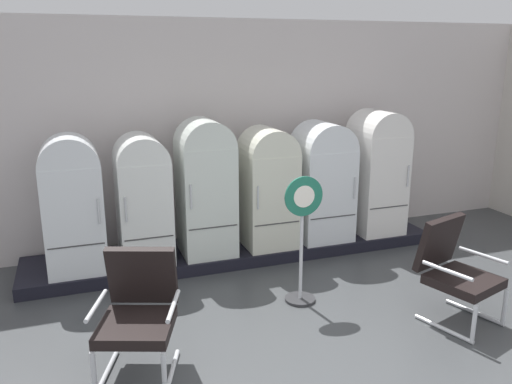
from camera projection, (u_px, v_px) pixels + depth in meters
The scene contains 11 objects.
back_wall at pixel (222, 133), 6.84m from camera, with size 11.76×0.12×2.94m.
display_plinth at pixel (238, 250), 6.64m from camera, with size 5.19×0.95×0.14m, color black.
refrigerator_0 at pixel (72, 201), 5.65m from camera, with size 0.63×0.61×1.53m.
refrigerator_1 at pixel (143, 195), 5.94m from camera, with size 0.59×0.70×1.49m.
refrigerator_2 at pixel (206, 183), 6.15m from camera, with size 0.63×0.66×1.63m.
refrigerator_3 at pixel (268, 184), 6.43m from camera, with size 0.62×0.68×1.49m.
refrigerator_4 at pixel (322, 178), 6.68m from camera, with size 0.68×0.70×1.53m.
refrigerator_5 at pixel (376, 168), 6.94m from camera, with size 0.62×0.72×1.64m.
armchair_left at pixel (138, 309), 4.16m from camera, with size 0.79×0.85×1.00m.
armchair_right at pixel (455, 267), 4.95m from camera, with size 0.77×0.83×1.00m.
sign_stand at pixel (302, 246), 5.27m from camera, with size 0.41×0.32×1.35m.
Camera 1 is at (-1.87, -2.90, 2.53)m, focal length 36.34 mm.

